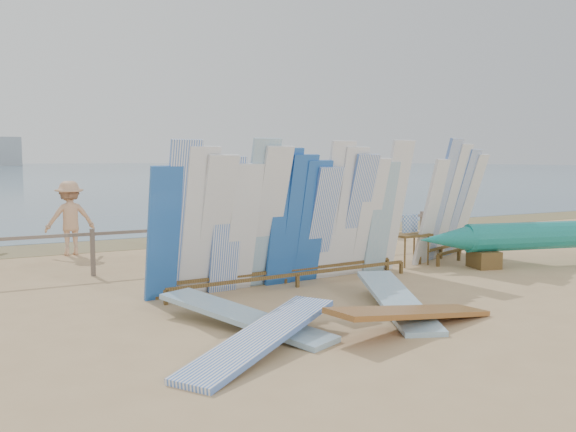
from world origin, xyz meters
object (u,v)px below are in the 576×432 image
main_surfboard_rack (291,220)px  beachgoer_7 (304,206)px  beachgoer_extra_0 (450,202)px  flat_board_e (261,352)px  side_surfboard_rack (451,206)px  beachgoer_8 (289,213)px  beachgoer_6 (300,214)px  outrigger_canoe (558,237)px  flat_board_c (412,328)px  stroller (278,232)px  flat_board_b (396,311)px  beachgoer_3 (70,218)px  beach_chair_right (247,244)px  beachgoer_10 (369,207)px  beach_chair_left (216,244)px  vendor_table (410,248)px  beachgoer_9 (281,202)px  beachgoer_4 (202,222)px  flat_board_a (244,328)px

main_surfboard_rack → beachgoer_7: main_surfboard_rack is taller
main_surfboard_rack → beachgoer_extra_0: 8.83m
flat_board_e → beachgoer_extra_0: (9.76, 7.44, 0.92)m
side_surfboard_rack → beachgoer_7: 4.79m
beachgoer_8 → beachgoer_6: bearing=-128.0°
side_surfboard_rack → flat_board_e: side_surfboard_rack is taller
outrigger_canoe → flat_board_c: (-5.85, -2.39, -0.58)m
stroller → beachgoer_7: (1.80, 1.96, 0.42)m
outrigger_canoe → flat_board_b: bearing=-150.7°
main_surfboard_rack → beachgoer_6: size_ratio=2.87×
side_surfboard_rack → outrigger_canoe: bearing=-64.0°
flat_board_c → beachgoer_3: beachgoer_3 is taller
main_surfboard_rack → beach_chair_right: (0.61, 3.25, -0.87)m
flat_board_b → beachgoer_10: (4.78, 7.40, 0.81)m
flat_board_b → beachgoer_7: bearing=91.7°
outrigger_canoe → flat_board_b: 5.73m
beach_chair_left → beachgoer_extra_0: size_ratio=0.53×
vendor_table → beach_chair_right: size_ratio=1.09×
beachgoer_extra_0 → beachgoer_8: beachgoer_extra_0 is taller
flat_board_c → beachgoer_9: 10.11m
flat_board_b → beachgoer_6: (1.53, 5.62, 0.90)m
beachgoer_7 → beachgoer_3: (-6.20, -0.06, -0.04)m
side_surfboard_rack → beachgoer_4: (-4.60, 3.12, -0.42)m
flat_board_e → beachgoer_8: (4.07, 6.94, 0.89)m
flat_board_e → beachgoer_10: bearing=105.7°
beachgoer_7 → stroller: bearing=54.6°
flat_board_a → beachgoer_3: (-1.05, 7.43, 0.85)m
outrigger_canoe → beach_chair_right: beach_chair_right is taller
flat_board_b → beach_chair_left: bearing=116.8°
vendor_table → flat_board_b: vendor_table is taller
flat_board_a → beachgoer_10: 10.13m
main_surfboard_rack → beachgoer_3: size_ratio=3.04×
vendor_table → beachgoer_10: (2.13, 4.46, 0.46)m
flat_board_e → outrigger_canoe: bearing=73.9°
main_surfboard_rack → flat_board_b: bearing=-81.8°
flat_board_a → beachgoer_9: (4.99, 8.56, 0.95)m
stroller → outrigger_canoe: bearing=-57.6°
flat_board_a → beachgoer_3: 7.56m
beach_chair_right → beachgoer_extra_0: beachgoer_extra_0 is taller
main_surfboard_rack → flat_board_b: main_surfboard_rack is taller
stroller → beachgoer_7: bearing=33.1°
vendor_table → beachgoer_extra_0: 5.90m
flat_board_e → beachgoer_4: (1.83, 6.97, 0.77)m
side_surfboard_rack → beachgoer_extra_0: 4.90m
beach_chair_right → beachgoer_10: (4.66, 1.83, 0.53)m
beach_chair_left → stroller: 1.55m
flat_board_b → stroller: stroller is taller
main_surfboard_rack → beachgoer_6: bearing=54.6°
flat_board_e → flat_board_c: flat_board_c is taller
side_surfboard_rack → outrigger_canoe: side_surfboard_rack is taller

